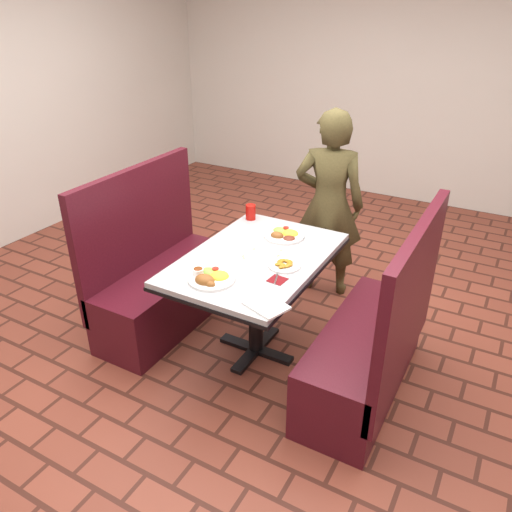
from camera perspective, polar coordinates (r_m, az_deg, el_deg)
name	(u,v)px	position (r m, az deg, el deg)	size (l,w,h in m)	color
room	(256,60)	(2.81, 0.00, 21.54)	(7.00, 7.04, 2.82)	brown
dining_table	(256,269)	(3.19, 0.00, -1.53)	(0.81, 1.21, 0.75)	#ABADAF
booth_bench_left	(162,282)	(3.76, -10.70, -2.95)	(0.47, 1.20, 1.17)	#4B111C
booth_bench_right	(372,348)	(3.13, 13.09, -10.19)	(0.47, 1.20, 1.17)	#4B111C
diner_person	(329,205)	(3.98, 8.32, 5.78)	(0.55, 0.36, 1.50)	brown
near_dinner_plate	(210,276)	(2.88, -5.23, -2.25)	(0.27, 0.27, 0.08)	white
far_dinner_plate	(285,233)	(3.40, 3.28, 2.62)	(0.27, 0.27, 0.07)	white
plantain_plate	(284,265)	(3.03, 3.26, -0.99)	(0.20, 0.20, 0.03)	white
maroon_napkin	(277,280)	(2.89, 2.46, -2.75)	(0.10, 0.10, 0.00)	#620E12
spoon_utensil	(276,278)	(2.89, 2.32, -2.59)	(0.01, 0.12, 0.00)	silver
red_tumbler	(251,212)	(3.66, -0.62, 5.04)	(0.07, 0.07, 0.11)	#B5110C
paper_napkin	(266,305)	(2.65, 1.17, -5.66)	(0.22, 0.16, 0.01)	white
knife_utensil	(210,278)	(2.90, -5.32, -2.51)	(0.01, 0.19, 0.00)	silver
fork_utensil	(205,280)	(2.88, -5.85, -2.75)	(0.01, 0.16, 0.00)	silver
lettuce_shreds	(266,253)	(3.18, 1.16, 0.29)	(0.28, 0.32, 0.00)	#A0C950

